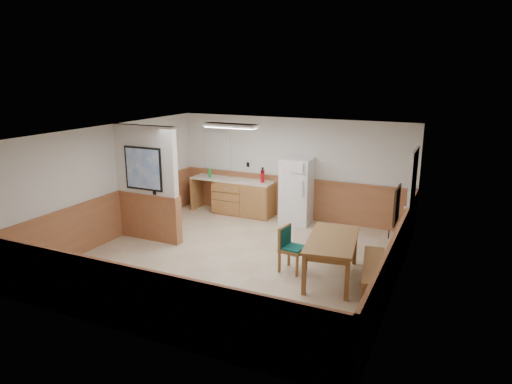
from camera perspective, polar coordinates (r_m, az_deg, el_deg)
The scene contains 20 objects.
ground at distance 9.07m, azimuth -2.37°, elevation -8.37°, with size 6.00×6.00×0.00m, color #C3AB8C.
ceiling at distance 8.41m, azimuth -2.55°, elevation 7.50°, with size 6.00×6.00×0.02m, color silver.
back_wall at distance 11.33m, azimuth 4.50°, elevation 2.95°, with size 6.00×0.02×2.50m, color silver.
right_wall at distance 7.81m, azimuth 17.57°, elevation -3.18°, with size 0.02×6.00×2.50m, color silver.
left_wall at distance 10.34m, azimuth -17.41°, elevation 1.16°, with size 0.02×6.00×2.50m, color silver.
wainscot_back at distance 11.49m, azimuth 4.39°, elevation -0.73°, with size 6.00×0.04×1.00m, color #9D613F.
wainscot_right at distance 8.06m, azimuth 17.01°, elevation -8.24°, with size 0.04×6.00×1.00m, color #9D613F.
wainscot_left at distance 10.52m, azimuth -17.02°, elevation -2.82°, with size 0.04×6.00×1.00m, color #9D613F.
partition_wall at distance 10.01m, azimuth -13.47°, elevation 0.90°, with size 1.50×0.20×2.50m.
kitchen_counter at distance 11.70m, azimuth -1.68°, elevation -0.61°, with size 2.20×0.61×1.00m.
exterior_door at distance 9.68m, azimuth 18.79°, elevation -1.07°, with size 0.07×1.02×2.15m.
kitchen_window at distance 12.13m, azimuth -4.88°, elevation 5.17°, with size 0.80×0.04×1.00m.
wall_painting at distance 7.44m, azimuth 17.18°, elevation -1.61°, with size 0.04×0.50×0.60m.
fluorescent_fixture at distance 9.93m, azimuth -3.22°, elevation 8.29°, with size 1.20×0.30×0.09m.
refrigerator at distance 11.00m, azimuth 5.11°, elevation 0.15°, with size 0.74×0.74×1.59m.
dining_table at distance 8.14m, azimuth 9.50°, elevation -6.38°, with size 1.04×1.73×0.75m.
dining_bench at distance 8.03m, azimuth 14.49°, elevation -9.36°, with size 0.62×1.64×0.45m.
dining_chair at distance 8.42m, azimuth 4.15°, elevation -6.62°, with size 0.63×0.48×0.85m.
fire_extinguisher at distance 11.30m, azimuth 0.82°, elevation 2.03°, with size 0.11×0.11×0.39m.
soap_bottle at distance 11.96m, azimuth -5.80°, elevation 2.41°, with size 0.07×0.07×0.23m, color #198D31.
Camera 1 is at (3.83, -7.41, 3.56)m, focal length 32.00 mm.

